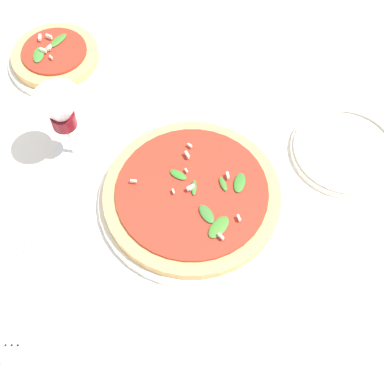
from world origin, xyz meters
The scene contains 7 objects.
ground_plane centered at (0.00, 0.00, 0.00)m, with size 6.00×6.00×0.00m, color silver.
pizza_arugula_main centered at (-0.01, -0.03, 0.02)m, with size 0.32×0.32×0.05m.
pizza_personal_side centered at (-0.30, -0.33, 0.02)m, with size 0.19×0.19×0.05m.
wine_glass centered at (-0.09, -0.25, 0.11)m, with size 0.08×0.08×0.15m.
napkin centered at (0.19, -0.27, 0.00)m, with size 0.18×0.14×0.01m.
fork centered at (0.20, -0.27, 0.01)m, with size 0.21×0.04×0.00m.
side_plate_white centered at (-0.14, 0.24, 0.01)m, with size 0.20×0.20×0.02m.
Camera 1 is at (0.45, 0.02, 0.80)m, focal length 50.00 mm.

